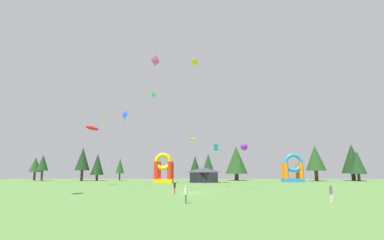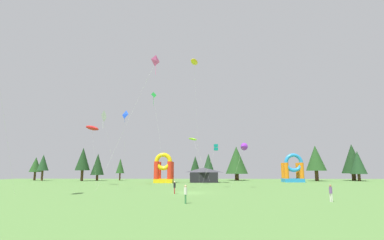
{
  "view_description": "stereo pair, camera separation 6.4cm",
  "coord_description": "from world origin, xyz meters",
  "px_view_note": "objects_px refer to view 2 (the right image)",
  "views": [
    {
      "loc": [
        1.31,
        -39.78,
        2.97
      ],
      "look_at": [
        0.0,
        6.71,
        10.64
      ],
      "focal_mm": 28.16,
      "sensor_mm": 36.0,
      "label": 1
    },
    {
      "loc": [
        1.37,
        -39.78,
        2.97
      ],
      "look_at": [
        0.0,
        6.71,
        10.64
      ],
      "focal_mm": 28.16,
      "sensor_mm": 36.0,
      "label": 2
    }
  ],
  "objects_px": {
    "kite_pink_diamond": "(156,62)",
    "festival_tent": "(204,175)",
    "person_far_side": "(186,192)",
    "kite_green_diamond": "(154,96)",
    "kite_teal_box": "(216,147)",
    "inflatable_red_slide": "(293,171)",
    "kite_white_diamond": "(103,117)",
    "kite_blue_diamond": "(125,115)",
    "kite_lime_parafoil": "(193,139)",
    "person_near_camera": "(175,186)",
    "kite_purple_delta": "(243,146)",
    "person_left_edge": "(331,192)",
    "inflatable_orange_dome": "(164,171)",
    "kite_yellow_parafoil": "(194,62)",
    "kite_red_parafoil": "(92,128)"
  },
  "relations": [
    {
      "from": "kite_purple_delta",
      "to": "festival_tent",
      "type": "height_order",
      "value": "kite_purple_delta"
    },
    {
      "from": "person_near_camera",
      "to": "inflatable_red_slide",
      "type": "xyz_separation_m",
      "value": [
        25.29,
        35.61,
        1.72
      ]
    },
    {
      "from": "kite_purple_delta",
      "to": "kite_lime_parafoil",
      "type": "distance_m",
      "value": 15.25
    },
    {
      "from": "kite_lime_parafoil",
      "to": "person_near_camera",
      "type": "height_order",
      "value": "kite_lime_parafoil"
    },
    {
      "from": "person_far_side",
      "to": "kite_green_diamond",
      "type": "bearing_deg",
      "value": 176.85
    },
    {
      "from": "person_far_side",
      "to": "kite_yellow_parafoil",
      "type": "bearing_deg",
      "value": 162.05
    },
    {
      "from": "kite_teal_box",
      "to": "kite_lime_parafoil",
      "type": "relative_size",
      "value": 0.74
    },
    {
      "from": "kite_green_diamond",
      "to": "kite_yellow_parafoil",
      "type": "bearing_deg",
      "value": 15.89
    },
    {
      "from": "kite_pink_diamond",
      "to": "person_left_edge",
      "type": "distance_m",
      "value": 29.2
    },
    {
      "from": "person_left_edge",
      "to": "kite_blue_diamond",
      "type": "bearing_deg",
      "value": 3.25
    },
    {
      "from": "kite_blue_diamond",
      "to": "kite_lime_parafoil",
      "type": "xyz_separation_m",
      "value": [
        13.18,
        4.7,
        -4.29
      ]
    },
    {
      "from": "inflatable_orange_dome",
      "to": "kite_yellow_parafoil",
      "type": "bearing_deg",
      "value": -53.03
    },
    {
      "from": "kite_purple_delta",
      "to": "festival_tent",
      "type": "bearing_deg",
      "value": 105.86
    },
    {
      "from": "inflatable_red_slide",
      "to": "kite_blue_diamond",
      "type": "bearing_deg",
      "value": -156.02
    },
    {
      "from": "kite_white_diamond",
      "to": "kite_teal_box",
      "type": "xyz_separation_m",
      "value": [
        17.25,
        6.13,
        -4.16
      ]
    },
    {
      "from": "kite_pink_diamond",
      "to": "inflatable_orange_dome",
      "type": "bearing_deg",
      "value": 93.95
    },
    {
      "from": "kite_yellow_parafoil",
      "to": "kite_pink_diamond",
      "type": "bearing_deg",
      "value": -107.09
    },
    {
      "from": "kite_pink_diamond",
      "to": "festival_tent",
      "type": "bearing_deg",
      "value": 75.87
    },
    {
      "from": "kite_blue_diamond",
      "to": "kite_teal_box",
      "type": "distance_m",
      "value": 19.91
    },
    {
      "from": "kite_purple_delta",
      "to": "kite_blue_diamond",
      "type": "bearing_deg",
      "value": 160.68
    },
    {
      "from": "kite_blue_diamond",
      "to": "kite_purple_delta",
      "type": "height_order",
      "value": "kite_blue_diamond"
    },
    {
      "from": "inflatable_red_slide",
      "to": "person_near_camera",
      "type": "bearing_deg",
      "value": -125.38
    },
    {
      "from": "person_left_edge",
      "to": "inflatable_red_slide",
      "type": "xyz_separation_m",
      "value": [
        9.93,
        44.55,
        1.7
      ]
    },
    {
      "from": "kite_red_parafoil",
      "to": "festival_tent",
      "type": "xyz_separation_m",
      "value": [
        21.72,
        14.51,
        -9.21
      ]
    },
    {
      "from": "festival_tent",
      "to": "person_far_side",
      "type": "bearing_deg",
      "value": -92.64
    },
    {
      "from": "kite_pink_diamond",
      "to": "person_near_camera",
      "type": "xyz_separation_m",
      "value": [
        3.36,
        -4.56,
        -17.91
      ]
    },
    {
      "from": "kite_white_diamond",
      "to": "kite_blue_diamond",
      "type": "bearing_deg",
      "value": 90.49
    },
    {
      "from": "kite_white_diamond",
      "to": "person_far_side",
      "type": "bearing_deg",
      "value": -51.57
    },
    {
      "from": "kite_white_diamond",
      "to": "kite_red_parafoil",
      "type": "distance_m",
      "value": 14.42
    },
    {
      "from": "kite_blue_diamond",
      "to": "kite_purple_delta",
      "type": "relative_size",
      "value": 1.93
    },
    {
      "from": "kite_yellow_parafoil",
      "to": "inflatable_red_slide",
      "type": "relative_size",
      "value": 3.79
    },
    {
      "from": "kite_white_diamond",
      "to": "inflatable_red_slide",
      "type": "distance_m",
      "value": 47.8
    },
    {
      "from": "kite_purple_delta",
      "to": "person_left_edge",
      "type": "xyz_separation_m",
      "value": [
        5.14,
        -20.52,
        -5.77
      ]
    },
    {
      "from": "kite_teal_box",
      "to": "inflatable_red_slide",
      "type": "relative_size",
      "value": 1.05
    },
    {
      "from": "kite_lime_parafoil",
      "to": "person_left_edge",
      "type": "xyz_separation_m",
      "value": [
        13.75,
        -32.86,
        -8.24
      ]
    },
    {
      "from": "festival_tent",
      "to": "kite_teal_box",
      "type": "bearing_deg",
      "value": -85.08
    },
    {
      "from": "kite_lime_parafoil",
      "to": "kite_white_diamond",
      "type": "bearing_deg",
      "value": -126.33
    },
    {
      "from": "kite_pink_diamond",
      "to": "festival_tent",
      "type": "relative_size",
      "value": 3.05
    },
    {
      "from": "kite_purple_delta",
      "to": "person_far_side",
      "type": "relative_size",
      "value": 4.53
    },
    {
      "from": "kite_green_diamond",
      "to": "kite_pink_diamond",
      "type": "bearing_deg",
      "value": -79.95
    },
    {
      "from": "kite_teal_box",
      "to": "kite_lime_parafoil",
      "type": "height_order",
      "value": "kite_lime_parafoil"
    },
    {
      "from": "kite_lime_parafoil",
      "to": "person_far_side",
      "type": "height_order",
      "value": "kite_lime_parafoil"
    },
    {
      "from": "kite_green_diamond",
      "to": "person_near_camera",
      "type": "xyz_separation_m",
      "value": [
        6.04,
        -19.68,
        -16.33
      ]
    },
    {
      "from": "kite_white_diamond",
      "to": "kite_blue_diamond",
      "type": "distance_m",
      "value": 13.34
    },
    {
      "from": "kite_yellow_parafoil",
      "to": "inflatable_orange_dome",
      "type": "bearing_deg",
      "value": 126.97
    },
    {
      "from": "kite_green_diamond",
      "to": "person_far_side",
      "type": "relative_size",
      "value": 11.06
    },
    {
      "from": "kite_teal_box",
      "to": "inflatable_orange_dome",
      "type": "distance_m",
      "value": 22.56
    },
    {
      "from": "kite_pink_diamond",
      "to": "person_far_side",
      "type": "distance_m",
      "value": 24.08
    },
    {
      "from": "kite_green_diamond",
      "to": "festival_tent",
      "type": "relative_size",
      "value": 2.79
    },
    {
      "from": "person_left_edge",
      "to": "kite_lime_parafoil",
      "type": "bearing_deg",
      "value": -17.77
    }
  ]
}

